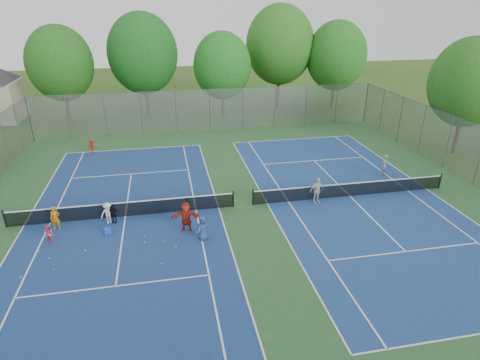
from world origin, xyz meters
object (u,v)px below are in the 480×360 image
object	(u,v)px
ball_crate	(108,231)
ball_hopper	(188,201)
net_left	(124,210)
instructor	(384,165)
net_right	(350,190)

from	to	relation	value
ball_crate	ball_hopper	distance (m)	5.11
net_left	ball_crate	size ratio (longest dim) A/B	36.42
net_left	ball_crate	bearing A→B (deg)	-114.36
net_left	ball_crate	world-z (taller)	net_left
ball_crate	instructor	distance (m)	19.18
net_left	instructor	size ratio (longest dim) A/B	8.32
net_left	instructor	xyz separation A→B (m)	(17.83, 2.79, 0.32)
net_left	net_right	bearing A→B (deg)	0.00
net_left	net_right	distance (m)	14.00
net_right	ball_crate	distance (m)	14.90
ball_hopper	instructor	xyz separation A→B (m)	(14.12, 2.11, 0.49)
net_left	ball_crate	xyz separation A→B (m)	(-0.79, -1.75, -0.30)
net_right	ball_hopper	xyz separation A→B (m)	(-10.29, 0.68, -0.17)
net_right	instructor	distance (m)	4.75
ball_crate	instructor	xyz separation A→B (m)	(18.62, 4.54, 0.62)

